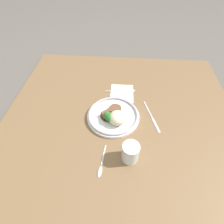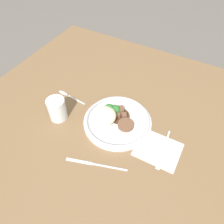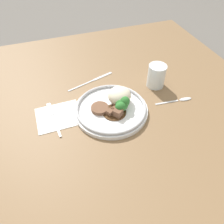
{
  "view_description": "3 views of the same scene",
  "coord_description": "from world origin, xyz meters",
  "px_view_note": "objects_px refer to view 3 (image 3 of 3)",
  "views": [
    {
      "loc": [
        0.58,
        -0.0,
        0.76
      ],
      "look_at": [
        -0.04,
        -0.05,
        0.06
      ],
      "focal_mm": 28.0,
      "sensor_mm": 36.0,
      "label": 1
    },
    {
      "loc": [
        -0.28,
        0.47,
        0.75
      ],
      "look_at": [
        0.01,
        -0.05,
        0.08
      ],
      "focal_mm": 35.0,
      "sensor_mm": 36.0,
      "label": 2
    },
    {
      "loc": [
        -0.21,
        -0.6,
        0.63
      ],
      "look_at": [
        -0.03,
        -0.07,
        0.06
      ],
      "focal_mm": 35.0,
      "sensor_mm": 36.0,
      "label": 3
    }
  ],
  "objects_px": {
    "plate": "(113,106)",
    "juice_glass": "(156,77)",
    "fork": "(53,116)",
    "knife": "(93,81)",
    "spoon": "(181,100)"
  },
  "relations": [
    {
      "from": "fork",
      "to": "knife",
      "type": "bearing_deg",
      "value": -56.49
    },
    {
      "from": "plate",
      "to": "knife",
      "type": "bearing_deg",
      "value": 96.78
    },
    {
      "from": "plate",
      "to": "juice_glass",
      "type": "relative_size",
      "value": 2.85
    },
    {
      "from": "plate",
      "to": "spoon",
      "type": "relative_size",
      "value": 1.79
    },
    {
      "from": "fork",
      "to": "spoon",
      "type": "relative_size",
      "value": 1.17
    },
    {
      "from": "fork",
      "to": "spoon",
      "type": "height_order",
      "value": "same"
    },
    {
      "from": "juice_glass",
      "to": "knife",
      "type": "height_order",
      "value": "juice_glass"
    },
    {
      "from": "juice_glass",
      "to": "plate",
      "type": "bearing_deg",
      "value": -158.36
    },
    {
      "from": "knife",
      "to": "juice_glass",
      "type": "bearing_deg",
      "value": -42.84
    },
    {
      "from": "juice_glass",
      "to": "spoon",
      "type": "distance_m",
      "value": 0.14
    },
    {
      "from": "knife",
      "to": "spoon",
      "type": "xyz_separation_m",
      "value": [
        0.3,
        -0.24,
        0.0
      ]
    },
    {
      "from": "knife",
      "to": "fork",
      "type": "bearing_deg",
      "value": -158.39
    },
    {
      "from": "juice_glass",
      "to": "knife",
      "type": "bearing_deg",
      "value": 154.51
    },
    {
      "from": "fork",
      "to": "knife",
      "type": "height_order",
      "value": "fork"
    },
    {
      "from": "juice_glass",
      "to": "knife",
      "type": "xyz_separation_m",
      "value": [
        -0.25,
        0.12,
        -0.04
      ]
    }
  ]
}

